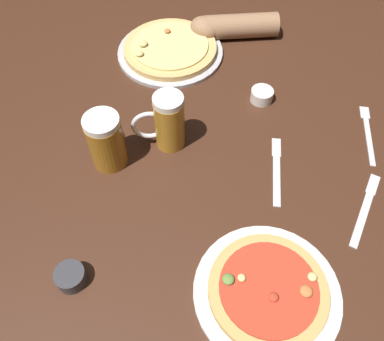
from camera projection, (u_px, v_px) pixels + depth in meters
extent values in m
cube|color=#3D2114|center=(192.00, 179.00, 1.03)|extent=(2.40, 2.40, 0.03)
cylinder|color=silver|center=(267.00, 293.00, 0.84)|extent=(0.30, 0.30, 0.01)
cylinder|color=tan|center=(268.00, 290.00, 0.83)|extent=(0.25, 0.25, 0.02)
cylinder|color=#B73823|center=(269.00, 288.00, 0.82)|extent=(0.20, 0.20, 0.01)
ellipsoid|color=#DBC67A|center=(242.00, 278.00, 0.82)|extent=(0.02, 0.02, 0.01)
ellipsoid|color=#DBC67A|center=(312.00, 277.00, 0.83)|extent=(0.02, 0.02, 0.01)
ellipsoid|color=#C67038|center=(306.00, 291.00, 0.81)|extent=(0.03, 0.03, 0.01)
ellipsoid|color=#B73823|center=(274.00, 297.00, 0.80)|extent=(0.02, 0.02, 0.01)
ellipsoid|color=olive|center=(228.00, 279.00, 0.82)|extent=(0.02, 0.02, 0.01)
cylinder|color=#B2B2B7|center=(170.00, 52.00, 1.29)|extent=(0.33, 0.33, 0.01)
cylinder|color=tan|center=(170.00, 48.00, 1.28)|extent=(0.29, 0.29, 0.02)
cylinder|color=#DBC67A|center=(170.00, 45.00, 1.27)|extent=(0.24, 0.24, 0.01)
ellipsoid|color=#C67038|center=(167.00, 31.00, 1.30)|extent=(0.02, 0.02, 0.01)
ellipsoid|color=#DBC67A|center=(143.00, 43.00, 1.26)|extent=(0.03, 0.03, 0.01)
ellipsoid|color=#DBC67A|center=(139.00, 53.00, 1.23)|extent=(0.03, 0.03, 0.01)
cylinder|color=#9E6619|center=(107.00, 143.00, 1.00)|extent=(0.09, 0.09, 0.14)
cylinder|color=white|center=(101.00, 122.00, 0.93)|extent=(0.09, 0.09, 0.02)
torus|color=silver|center=(102.00, 127.00, 1.03)|extent=(0.07, 0.07, 0.09)
cylinder|color=#B27A23|center=(170.00, 124.00, 1.03)|extent=(0.08, 0.08, 0.14)
cylinder|color=white|center=(168.00, 100.00, 0.96)|extent=(0.08, 0.08, 0.02)
torus|color=silver|center=(150.00, 125.00, 1.02)|extent=(0.08, 0.06, 0.09)
cylinder|color=#333338|center=(71.00, 277.00, 0.85)|extent=(0.06, 0.06, 0.04)
cylinder|color=silver|center=(262.00, 95.00, 1.16)|extent=(0.06, 0.06, 0.04)
cube|color=silver|center=(369.00, 140.00, 1.09)|extent=(0.08, 0.17, 0.01)
cube|color=silver|center=(365.00, 112.00, 1.15)|extent=(0.04, 0.05, 0.00)
cube|color=silver|center=(277.00, 178.00, 1.01)|extent=(0.08, 0.16, 0.01)
cube|color=silver|center=(276.00, 147.00, 1.07)|extent=(0.04, 0.06, 0.00)
cube|color=silver|center=(363.00, 216.00, 0.95)|extent=(0.02, 0.18, 0.01)
cube|color=silver|center=(373.00, 184.00, 1.00)|extent=(0.02, 0.06, 0.00)
cylinder|color=#936B4C|center=(241.00, 26.00, 1.32)|extent=(0.24, 0.20, 0.08)
ellipsoid|color=#936B4C|center=(205.00, 28.00, 1.32)|extent=(0.10, 0.08, 0.07)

